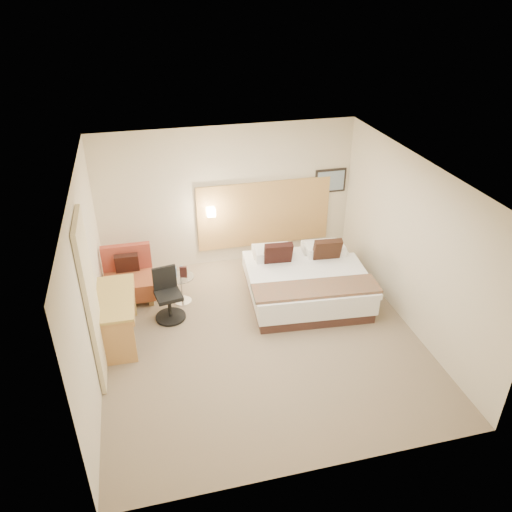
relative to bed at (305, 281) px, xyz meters
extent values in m
cube|color=#826F57|center=(-1.04, -0.92, -0.33)|extent=(4.80, 5.00, 0.02)
cube|color=white|center=(-1.04, -0.92, 2.39)|extent=(4.80, 5.00, 0.02)
cube|color=beige|center=(-1.04, 1.59, 1.03)|extent=(4.80, 0.02, 2.70)
cube|color=beige|center=(-1.04, -3.43, 1.03)|extent=(4.80, 0.02, 2.70)
cube|color=beige|center=(-3.45, -0.92, 1.03)|extent=(0.02, 5.00, 2.70)
cube|color=beige|center=(1.37, -0.92, 1.03)|extent=(0.02, 5.00, 2.70)
cube|color=tan|center=(-0.34, 1.55, 0.63)|extent=(2.60, 0.04, 1.30)
cube|color=black|center=(0.98, 1.56, 1.18)|extent=(0.62, 0.03, 0.47)
cube|color=#768EA3|center=(0.98, 1.54, 1.18)|extent=(0.54, 0.01, 0.39)
cylinder|color=silver|center=(-1.39, 1.50, 0.83)|extent=(0.02, 0.12, 0.02)
cube|color=#F3E2BE|center=(-1.39, 1.44, 0.83)|extent=(0.15, 0.15, 0.15)
cube|color=beige|center=(-3.40, -1.17, 0.90)|extent=(0.06, 0.90, 2.42)
cylinder|color=#91B7E1|center=(-2.20, 0.38, 0.28)|extent=(0.07, 0.07, 0.18)
cylinder|color=#8AACD5|center=(-2.09, 0.39, 0.28)|extent=(0.07, 0.07, 0.18)
cube|color=#321614|center=(-2.06, 0.33, 0.28)|extent=(0.13, 0.08, 0.20)
cube|color=#3F251F|center=(0.00, 0.00, -0.23)|extent=(2.04, 2.04, 0.18)
cube|color=white|center=(0.00, 0.00, 0.00)|extent=(2.11, 2.11, 0.29)
cube|color=white|center=(-0.02, -0.28, 0.20)|extent=(2.12, 1.57, 0.10)
cube|color=white|center=(-0.41, 0.75, 0.24)|extent=(0.71, 0.43, 0.18)
cube|color=white|center=(0.53, 0.68, 0.24)|extent=(0.71, 0.43, 0.18)
cube|color=white|center=(-0.43, 0.50, 0.33)|extent=(0.71, 0.43, 0.18)
cube|color=white|center=(0.50, 0.42, 0.33)|extent=(0.71, 0.43, 0.18)
cube|color=black|center=(-0.41, 0.30, 0.41)|extent=(0.51, 0.30, 0.50)
cube|color=black|center=(0.46, 0.23, 0.41)|extent=(0.51, 0.30, 0.50)
cube|color=#C35428|center=(-0.06, -0.67, 0.27)|extent=(2.09, 0.70, 0.05)
cube|color=#AA6B50|center=(-3.32, 0.39, -0.27)|extent=(0.09, 0.09, 0.11)
cube|color=#9A7848|center=(-2.65, 0.38, -0.27)|extent=(0.09, 0.09, 0.11)
cube|color=tan|center=(-3.32, 0.98, -0.27)|extent=(0.09, 0.09, 0.11)
cube|color=#9B7249|center=(-2.64, 0.98, -0.27)|extent=(0.09, 0.09, 0.11)
cube|color=brown|center=(-2.98, 0.68, -0.05)|extent=(0.85, 0.75, 0.32)
cube|color=#9C3929|center=(-2.98, 0.99, 0.34)|extent=(0.85, 0.13, 0.48)
cube|color=black|center=(-2.98, 0.87, 0.26)|extent=(0.40, 0.20, 0.42)
cylinder|color=white|center=(-2.11, 0.36, -0.31)|extent=(0.38, 0.38, 0.02)
cylinder|color=silver|center=(-2.11, 0.36, -0.07)|extent=(0.04, 0.04, 0.47)
cylinder|color=silver|center=(-2.11, 0.36, 0.18)|extent=(0.56, 0.56, 0.01)
cube|color=#B79647|center=(-3.18, -0.44, 0.45)|extent=(0.61, 1.27, 0.04)
cube|color=tan|center=(-3.19, -1.03, 0.05)|extent=(0.53, 0.05, 0.75)
cube|color=tan|center=(-3.16, 0.15, 0.05)|extent=(0.53, 0.05, 0.75)
cube|color=tan|center=(-3.12, -0.44, 0.36)|extent=(0.50, 1.19, 0.11)
cylinder|color=black|center=(-2.36, -0.09, -0.29)|extent=(0.57, 0.57, 0.04)
cylinder|color=black|center=(-2.36, -0.09, -0.08)|extent=(0.07, 0.07, 0.38)
cube|color=black|center=(-2.36, -0.09, 0.13)|extent=(0.46, 0.46, 0.07)
cube|color=black|center=(-2.39, 0.09, 0.37)|extent=(0.39, 0.11, 0.40)
camera|label=1|loc=(-2.59, -6.93, 4.65)|focal=35.00mm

